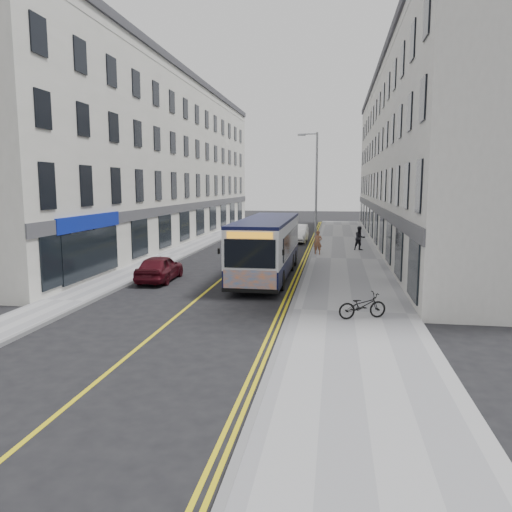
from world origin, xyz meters
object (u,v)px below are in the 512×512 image
(streetlamp, at_px, (315,189))
(car_white, at_px, (297,233))
(pedestrian_far, at_px, (360,238))
(pedestrian_near, at_px, (318,242))
(city_bus, at_px, (267,245))
(bicycle, at_px, (362,306))
(car_maroon, at_px, (160,268))

(streetlamp, relative_size, car_white, 1.84)
(pedestrian_far, xyz_separation_m, car_white, (-4.74, 5.25, -0.24))
(car_white, bearing_deg, pedestrian_far, -47.19)
(pedestrian_near, relative_size, car_white, 0.36)
(pedestrian_far, bearing_deg, city_bus, -137.90)
(city_bus, bearing_deg, bicycle, -60.62)
(bicycle, bearing_deg, car_white, -12.02)
(streetlamp, distance_m, pedestrian_near, 3.52)
(pedestrian_far, height_order, car_maroon, pedestrian_far)
(bicycle, height_order, car_white, car_white)
(pedestrian_near, height_order, car_white, pedestrian_near)
(streetlamp, bearing_deg, car_white, 102.76)
(car_maroon, bearing_deg, car_white, -108.28)
(car_white, xyz_separation_m, car_maroon, (-5.35, -17.64, -0.07))
(bicycle, distance_m, pedestrian_far, 18.30)
(car_maroon, bearing_deg, bicycle, 146.44)
(pedestrian_far, bearing_deg, car_maroon, -151.44)
(bicycle, relative_size, car_white, 0.39)
(city_bus, height_order, car_maroon, city_bus)
(pedestrian_near, bearing_deg, streetlamp, 134.20)
(streetlamp, distance_m, city_bus, 9.10)
(city_bus, relative_size, bicycle, 6.03)
(pedestrian_near, relative_size, car_maroon, 0.41)
(streetlamp, bearing_deg, car_maroon, -124.42)
(car_maroon, bearing_deg, city_bus, -161.45)
(car_white, bearing_deg, car_maroon, -106.13)
(pedestrian_near, bearing_deg, car_maroon, -115.29)
(streetlamp, bearing_deg, pedestrian_near, -56.97)
(streetlamp, height_order, car_maroon, streetlamp)
(streetlamp, xyz_separation_m, city_bus, (-2.00, -8.43, -2.75))
(streetlamp, relative_size, pedestrian_near, 5.16)
(streetlamp, height_order, car_white, streetlamp)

